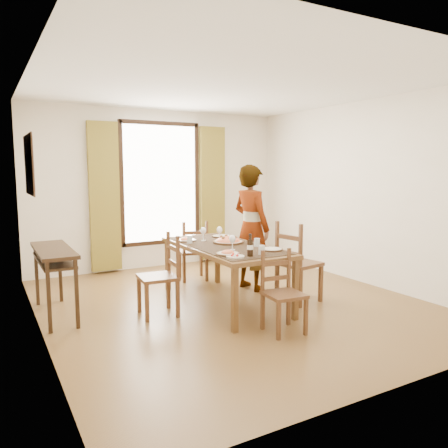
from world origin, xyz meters
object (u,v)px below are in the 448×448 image
console_table (54,258)px  man (251,228)px  pasta_platter (228,239)px  dining_table (225,250)px

console_table → man: man is taller
console_table → pasta_platter: bearing=-12.2°
console_table → man: bearing=-3.0°
dining_table → man: size_ratio=1.12×
console_table → dining_table: 2.03m
man → pasta_platter: bearing=109.1°
console_table → man: size_ratio=0.68×
man → pasta_platter: size_ratio=4.41×
pasta_platter → console_table: bearing=167.8°
dining_table → man: man is taller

